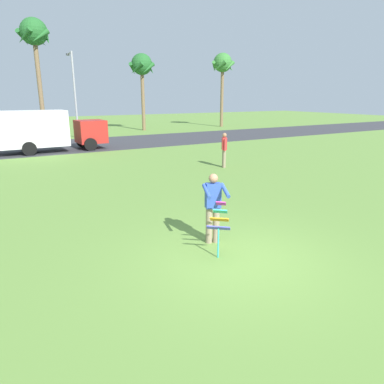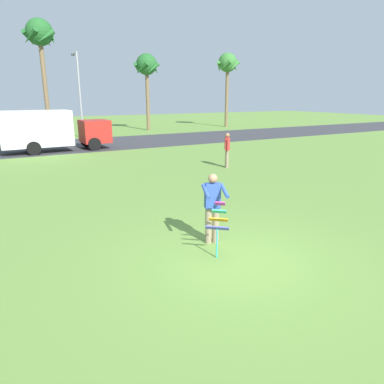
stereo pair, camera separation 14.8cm
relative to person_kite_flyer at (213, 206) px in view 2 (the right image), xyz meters
name	(u,v)px [view 2 (the right image)]	position (x,y,z in m)	size (l,w,h in m)	color
ground_plane	(238,259)	(0.01, -1.06, -0.95)	(120.00, 120.00, 0.00)	olive
road_strip	(65,146)	(0.01, 19.85, -0.95)	(120.00, 8.00, 0.01)	#38383D
person_kite_flyer	(213,206)	(0.00, 0.00, 0.00)	(0.69, 0.76, 1.73)	gray
kite_held	(218,222)	(-0.24, -0.62, -0.15)	(0.69, 0.72, 1.18)	#D83399
parked_truck_red_cab	(50,130)	(-1.23, 17.45, 0.46)	(6.76, 2.26, 2.62)	#B2231E
palm_tree_right_near	(40,38)	(-0.19, 25.65, 7.03)	(2.58, 2.71, 9.47)	brown
palm_tree_centre_far	(147,67)	(9.94, 28.21, 5.34)	(2.58, 2.71, 7.64)	brown
palm_tree_far_left	(228,66)	(19.66, 27.95, 5.85)	(2.58, 2.71, 8.20)	brown
streetlight_pole	(79,90)	(2.29, 24.46, 3.05)	(0.24, 1.65, 7.00)	#9E9EA3
person_walker_far	(227,149)	(5.71, 7.63, -0.02)	(0.36, 0.52, 1.73)	gray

